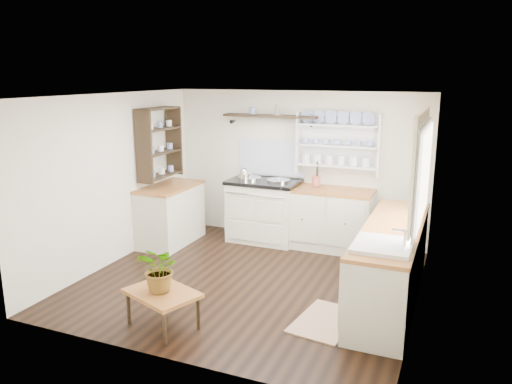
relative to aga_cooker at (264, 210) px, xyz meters
The scene contains 19 objects.
floor 1.70m from the aga_cooker, 74.82° to the right, with size 4.00×3.80×0.01m, color black.
wall_back 0.85m from the aga_cooker, 37.80° to the left, with size 4.00×0.02×2.30m, color silver.
wall_right 2.96m from the aga_cooker, 32.91° to the right, with size 0.02×3.80×2.30m, color silver.
wall_left 2.32m from the aga_cooker, 135.08° to the right, with size 0.02×3.80×2.30m, color silver.
ceiling 2.44m from the aga_cooker, 74.82° to the right, with size 4.00×3.80×0.01m, color white.
window 2.97m from the aga_cooker, 30.87° to the right, with size 0.08×1.55×1.22m.
aga_cooker is the anchor object (origin of this frame).
back_cabinets 1.03m from the aga_cooker, ahead, with size 1.27×0.63×0.90m.
right_cabinets 2.58m from the aga_cooker, 34.66° to the right, with size 0.62×2.43×0.90m.
belfast_sink 3.09m from the aga_cooker, 46.23° to the right, with size 0.55×0.60×0.45m.
left_cabinets 1.44m from the aga_cooker, 152.27° to the right, with size 0.62×1.13×0.90m.
plate_rack 1.54m from the aga_cooker, 15.27° to the left, with size 1.20×0.22×0.90m.
high_shelf 1.44m from the aga_cooker, 82.90° to the left, with size 1.50×0.29×0.16m.
left_shelving 1.89m from the aga_cooker, 154.66° to the right, with size 0.28×0.80×1.05m, color black.
kettle 0.63m from the aga_cooker, 156.85° to the right, with size 0.18×0.18×0.22m, color silver, non-canonical shape.
utensil_crock 0.94m from the aga_cooker, ahead, with size 0.13×0.13×0.15m, color #AA4E3E.
center_table 2.97m from the aga_cooker, 88.73° to the right, with size 0.86×0.74×0.39m.
potted_plant 2.97m from the aga_cooker, 88.73° to the right, with size 0.44×0.38×0.49m, color #3F7233.
floor_rug 2.78m from the aga_cooker, 54.57° to the right, with size 0.55×0.85×0.02m, color #8E6E53.
Camera 1 is at (2.32, -5.37, 2.55)m, focal length 35.00 mm.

